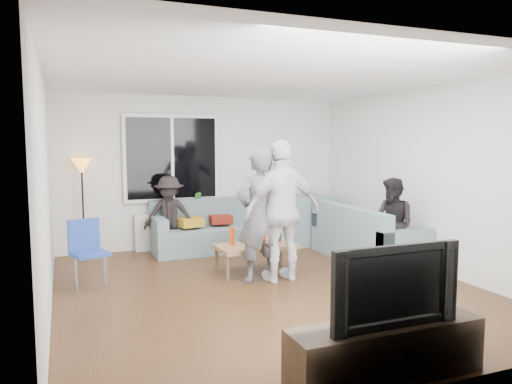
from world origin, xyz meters
name	(u,v)px	position (x,y,z in m)	size (l,w,h in m)	color
floor	(266,289)	(0.00, 0.00, -0.02)	(5.00, 5.50, 0.04)	#56351C
ceiling	(267,76)	(0.00, 0.00, 2.62)	(5.00, 5.50, 0.04)	white
wall_back	(205,172)	(0.00, 2.77, 1.30)	(5.00, 0.04, 2.60)	silver
wall_front	(420,218)	(0.00, -2.77, 1.30)	(5.00, 0.04, 2.60)	silver
wall_left	(44,193)	(-2.52, 0.00, 1.30)	(0.04, 5.50, 2.60)	silver
wall_right	(429,179)	(2.52, 0.00, 1.30)	(0.04, 5.50, 2.60)	silver
window_frame	(172,158)	(-0.60, 2.69, 1.55)	(1.62, 0.06, 1.47)	white
window_glass	(172,158)	(-0.60, 2.65, 1.55)	(1.50, 0.02, 1.35)	black
window_mullion	(172,158)	(-0.60, 2.64, 1.55)	(0.05, 0.03, 1.35)	white
radiator	(174,231)	(-0.60, 2.65, 0.31)	(1.30, 0.12, 0.62)	silver
potted_plant	(196,202)	(-0.21, 2.62, 0.79)	(0.19, 0.15, 0.35)	#376A2A
vase	(160,209)	(-0.82, 2.62, 0.70)	(0.15, 0.15, 0.15)	white
sofa_back_section	(221,225)	(0.13, 2.27, 0.42)	(2.30, 0.85, 0.85)	slate
sofa_right_section	(367,233)	(2.02, 0.77, 0.42)	(0.85, 2.00, 0.85)	slate
sofa_corner	(303,219)	(1.68, 2.27, 0.42)	(0.85, 0.85, 0.85)	slate
cushion_yellow	(190,222)	(-0.40, 2.25, 0.51)	(0.38, 0.32, 0.14)	#C08B1C
cushion_red	(221,219)	(0.15, 2.33, 0.51)	(0.36, 0.30, 0.13)	maroon
coffee_table	(256,258)	(0.15, 0.72, 0.20)	(1.10, 0.60, 0.40)	#9D704C
pitcher	(259,240)	(0.15, 0.61, 0.49)	(0.17, 0.17, 0.17)	maroon
side_chair	(90,255)	(-2.05, 0.78, 0.43)	(0.40, 0.40, 0.86)	#24409D
floor_lamp	(83,209)	(-2.05, 2.54, 0.78)	(0.32, 0.32, 1.56)	#FF9B30
player_left	(258,215)	(0.02, 0.32, 0.88)	(0.64, 0.42, 1.75)	#505155
player_right	(283,211)	(0.33, 0.22, 0.93)	(1.09, 0.45, 1.85)	silver
spectator_right	(393,224)	(2.02, 0.14, 0.66)	(0.64, 0.50, 1.32)	black
spectator_back	(169,215)	(-0.74, 2.30, 0.64)	(0.82, 0.47, 1.28)	black
tv_console	(386,351)	(-0.06, -2.50, 0.22)	(1.60, 0.40, 0.44)	#36281B
television	(388,283)	(-0.06, -2.50, 0.76)	(1.10, 0.14, 0.64)	black
bottle_d	(271,236)	(0.34, 0.64, 0.52)	(0.07, 0.07, 0.23)	orange
bottle_c	(254,236)	(0.19, 0.90, 0.49)	(0.07, 0.07, 0.18)	black
bottle_a	(232,236)	(-0.17, 0.83, 0.53)	(0.07, 0.07, 0.25)	#E94B0D
bottle_b	(255,238)	(0.07, 0.55, 0.52)	(0.08, 0.08, 0.24)	#3B8818
bottle_e	(279,234)	(0.54, 0.82, 0.51)	(0.07, 0.07, 0.21)	black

